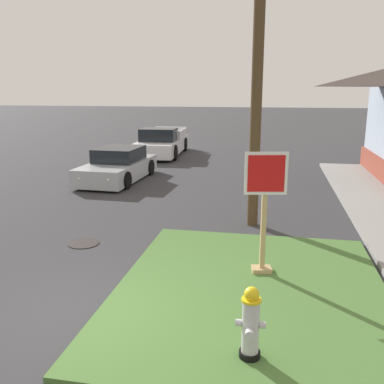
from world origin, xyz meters
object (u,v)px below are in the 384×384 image
at_px(fire_hydrant, 251,325).
at_px(manhole_cover, 84,243).
at_px(stop_sign, 264,214).
at_px(pickup_truck_white, 161,144).
at_px(parked_sedan_silver, 118,166).

xyz_separation_m(fire_hydrant, manhole_cover, (-3.96, 3.63, -0.53)).
height_order(fire_hydrant, stop_sign, stop_sign).
bearing_deg(stop_sign, pickup_truck_white, 111.94).
distance_m(stop_sign, pickup_truck_white, 15.35).
bearing_deg(manhole_cover, pickup_truck_white, 97.30).
distance_m(manhole_cover, parked_sedan_silver, 7.00).
xyz_separation_m(fire_hydrant, stop_sign, (0.07, 2.67, 0.67)).
bearing_deg(fire_hydrant, parked_sedan_silver, 118.52).
bearing_deg(stop_sign, fire_hydrant, -91.51).
bearing_deg(stop_sign, parked_sedan_silver, 126.51).
relative_size(fire_hydrant, manhole_cover, 1.38).
relative_size(stop_sign, parked_sedan_silver, 0.53).
height_order(stop_sign, pickup_truck_white, stop_sign).
height_order(parked_sedan_silver, pickup_truck_white, pickup_truck_white).
bearing_deg(parked_sedan_silver, pickup_truck_white, 90.10).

